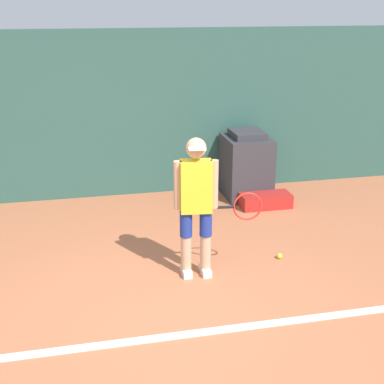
{
  "coord_description": "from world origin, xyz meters",
  "views": [
    {
      "loc": [
        -0.81,
        -4.46,
        2.95
      ],
      "look_at": [
        0.4,
        1.04,
        0.93
      ],
      "focal_mm": 50.0,
      "sensor_mm": 36.0,
      "label": 1
    }
  ],
  "objects_px": {
    "tennis_player": "(197,202)",
    "equipment_bag": "(265,200)",
    "covered_chair": "(246,165)",
    "tennis_ball": "(280,256)"
  },
  "relations": [
    {
      "from": "tennis_ball",
      "to": "covered_chair",
      "type": "height_order",
      "value": "covered_chair"
    },
    {
      "from": "tennis_player",
      "to": "equipment_bag",
      "type": "distance_m",
      "value": 2.49
    },
    {
      "from": "tennis_ball",
      "to": "covered_chair",
      "type": "bearing_deg",
      "value": 82.84
    },
    {
      "from": "covered_chair",
      "to": "equipment_bag",
      "type": "distance_m",
      "value": 0.7
    },
    {
      "from": "tennis_player",
      "to": "covered_chair",
      "type": "height_order",
      "value": "tennis_player"
    },
    {
      "from": "equipment_bag",
      "to": "tennis_player",
      "type": "bearing_deg",
      "value": -128.92
    },
    {
      "from": "tennis_player",
      "to": "covered_chair",
      "type": "distance_m",
      "value": 2.78
    },
    {
      "from": "equipment_bag",
      "to": "covered_chair",
      "type": "bearing_deg",
      "value": 103.82
    },
    {
      "from": "tennis_ball",
      "to": "equipment_bag",
      "type": "height_order",
      "value": "equipment_bag"
    },
    {
      "from": "tennis_player",
      "to": "equipment_bag",
      "type": "bearing_deg",
      "value": 58.06
    }
  ]
}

